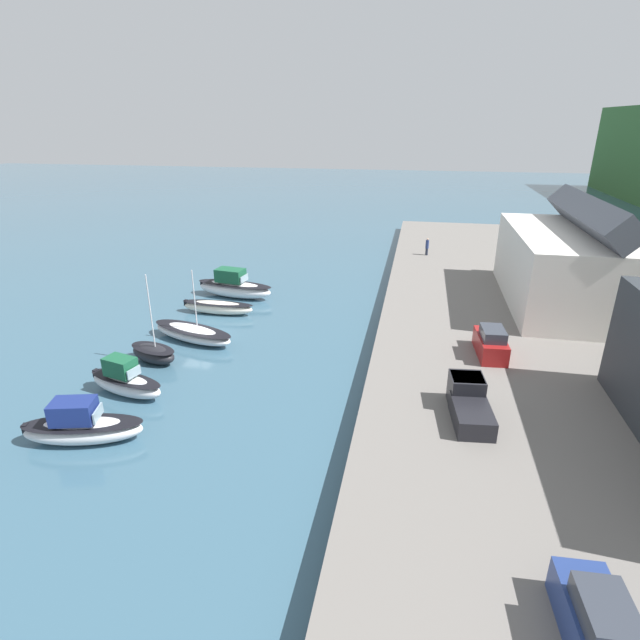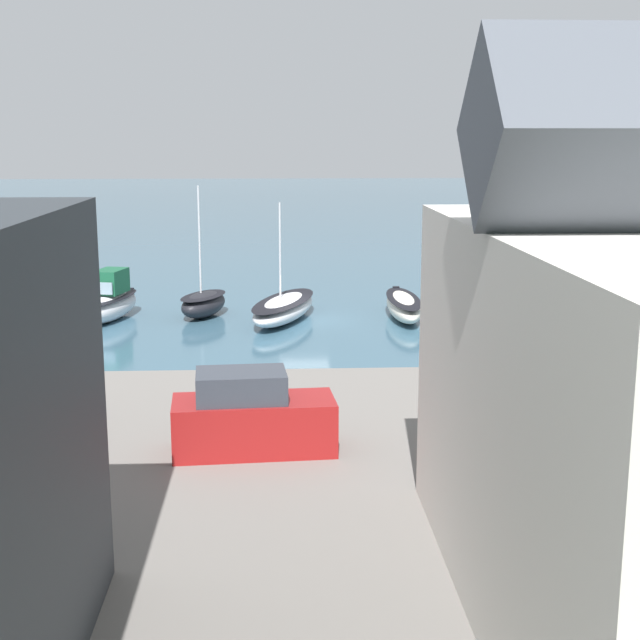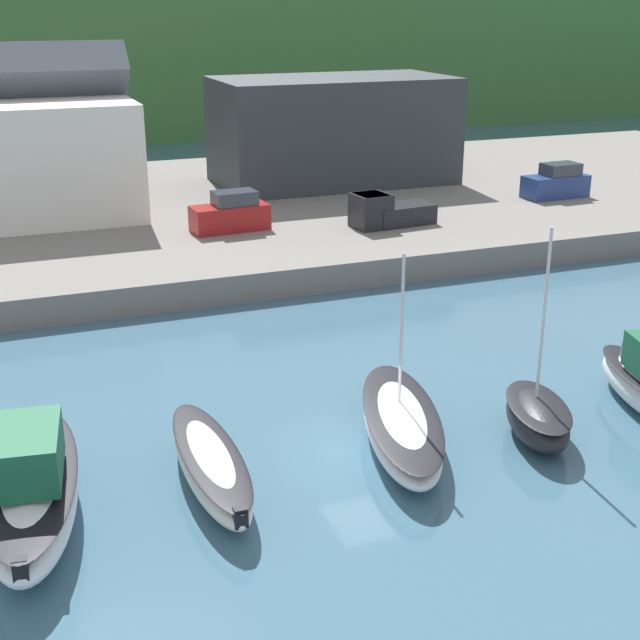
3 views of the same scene
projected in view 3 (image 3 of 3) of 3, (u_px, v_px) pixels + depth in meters
name	position (u px, v px, depth m)	size (l,w,h in m)	color
ground_plane	(369.00, 451.00, 28.17)	(320.00, 320.00, 0.00)	#385B70
hillside_backdrop	(53.00, 26.00, 104.42)	(240.00, 54.32, 20.42)	#386633
quay_promenade	(164.00, 216.00, 55.18)	(98.23, 31.71, 1.39)	slate
yacht_club_building	(333.00, 130.00, 60.74)	(15.79, 8.34, 7.05)	#2D3338
moored_boat_0	(32.00, 487.00, 23.96)	(3.58, 8.56, 2.98)	white
moored_boat_1	(211.00, 466.00, 25.95)	(1.76, 7.05, 1.24)	white
moored_boat_2	(401.00, 425.00, 28.39)	(4.61, 8.26, 6.20)	silver
moored_boat_3	(537.00, 418.00, 28.74)	(3.14, 4.51, 6.97)	black
parked_car_0	(556.00, 183.00, 56.86)	(4.28, 2.01, 2.16)	navy
parked_car_1	(231.00, 214.00, 48.80)	(4.32, 2.10, 2.16)	maroon
pickup_truck_0	(386.00, 211.00, 49.79)	(4.90, 2.43, 1.90)	black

